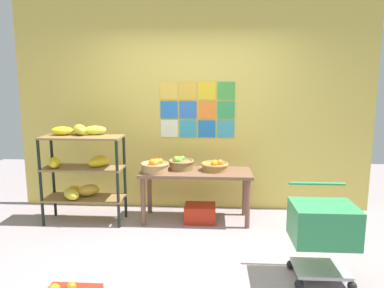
{
  "coord_description": "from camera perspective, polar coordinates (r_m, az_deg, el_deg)",
  "views": [
    {
      "loc": [
        0.29,
        -3.24,
        1.75
      ],
      "look_at": [
        0.04,
        0.86,
        1.05
      ],
      "focal_mm": 33.23,
      "sensor_mm": 36.0,
      "label": 1
    }
  ],
  "objects": [
    {
      "name": "ground",
      "position": [
        3.7,
        -1.45,
        -18.57
      ],
      "size": [
        9.25,
        9.25,
        0.0
      ],
      "primitive_type": "plane",
      "color": "gray"
    },
    {
      "name": "back_wall_with_art",
      "position": [
        4.91,
        0.14,
        6.33
      ],
      "size": [
        4.88,
        0.07,
        2.93
      ],
      "color": "#D9C054",
      "rests_on": "ground"
    },
    {
      "name": "banana_shelf_unit",
      "position": [
        4.7,
        -17.3,
        -3.29
      ],
      "size": [
        0.99,
        0.53,
        1.24
      ],
      "color": "black",
      "rests_on": "ground"
    },
    {
      "name": "display_table",
      "position": [
        4.55,
        0.63,
        -5.47
      ],
      "size": [
        1.4,
        0.56,
        0.65
      ],
      "color": "brown",
      "rests_on": "ground"
    },
    {
      "name": "fruit_basket_left",
      "position": [
        4.55,
        3.72,
        -3.47
      ],
      "size": [
        0.35,
        0.35,
        0.14
      ],
      "color": "#A77A3E",
      "rests_on": "display_table"
    },
    {
      "name": "fruit_basket_back_left",
      "position": [
        4.46,
        -5.96,
        -3.57
      ],
      "size": [
        0.35,
        0.35,
        0.18
      ],
      "color": "tan",
      "rests_on": "display_table"
    },
    {
      "name": "fruit_basket_centre",
      "position": [
        4.6,
        -1.81,
        -3.13
      ],
      "size": [
        0.33,
        0.33,
        0.17
      ],
      "color": "olive",
      "rests_on": "display_table"
    },
    {
      "name": "produce_crate_under_table",
      "position": [
        4.64,
        1.3,
        -11.04
      ],
      "size": [
        0.39,
        0.31,
        0.22
      ],
      "primitive_type": "cube",
      "color": "red",
      "rests_on": "ground"
    },
    {
      "name": "shopping_cart",
      "position": [
        3.43,
        20.26,
        -12.36
      ],
      "size": [
        0.55,
        0.48,
        0.84
      ],
      "rotation": [
        0.0,
        0.0,
        0.01
      ],
      "color": "black",
      "rests_on": "ground"
    }
  ]
}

